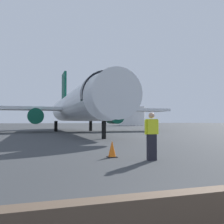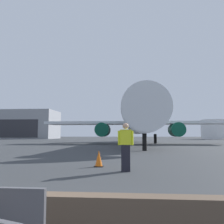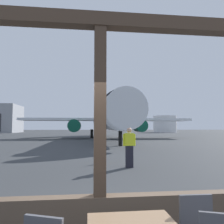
% 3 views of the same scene
% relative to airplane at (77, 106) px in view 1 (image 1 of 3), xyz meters
% --- Properties ---
extents(ground_plane, '(220.00, 220.00, 0.00)m').
position_rel_airplane_xyz_m(ground_plane, '(-2.89, 10.31, -3.28)').
color(ground_plane, '#383A3D').
extents(airplane, '(26.73, 32.91, 10.17)m').
position_rel_airplane_xyz_m(airplane, '(0.00, 0.00, 0.00)').
color(airplane, silver).
rests_on(airplane, ground).
extents(ground_crew_worker, '(0.57, 0.22, 1.74)m').
position_rel_airplane_xyz_m(ground_crew_worker, '(-1.26, -23.80, -2.38)').
color(ground_crew_worker, black).
rests_on(ground_crew_worker, ground).
extents(traffic_cone, '(0.36, 0.36, 0.67)m').
position_rel_airplane_xyz_m(traffic_cone, '(-2.41, -22.63, -2.96)').
color(traffic_cone, orange).
rests_on(traffic_cone, ground).
extents(fuel_storage_tank, '(8.02, 8.02, 5.75)m').
position_rel_airplane_xyz_m(fuel_storage_tank, '(23.78, 40.42, -0.40)').
color(fuel_storage_tank, white).
rests_on(fuel_storage_tank, ground).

